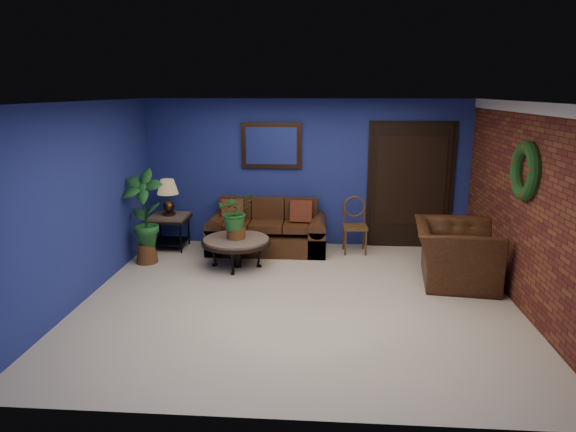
# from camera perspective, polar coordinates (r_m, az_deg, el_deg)

# --- Properties ---
(floor) EXTENTS (5.50, 5.50, 0.00)m
(floor) POSITION_cam_1_polar(r_m,az_deg,el_deg) (6.72, 1.19, -9.23)
(floor) COLOR beige
(floor) RESTS_ON ground
(wall_back) EXTENTS (5.50, 0.04, 2.50)m
(wall_back) POSITION_cam_1_polar(r_m,az_deg,el_deg) (8.79, 2.09, 4.77)
(wall_back) COLOR navy
(wall_back) RESTS_ON ground
(wall_left) EXTENTS (0.04, 5.00, 2.50)m
(wall_left) POSITION_cam_1_polar(r_m,az_deg,el_deg) (7.03, -21.74, 1.49)
(wall_left) COLOR navy
(wall_left) RESTS_ON ground
(wall_right_brick) EXTENTS (0.04, 5.00, 2.50)m
(wall_right_brick) POSITION_cam_1_polar(r_m,az_deg,el_deg) (6.79, 25.12, 0.73)
(wall_right_brick) COLOR brown
(wall_right_brick) RESTS_ON ground
(ceiling) EXTENTS (5.50, 5.00, 0.02)m
(ceiling) POSITION_cam_1_polar(r_m,az_deg,el_deg) (6.19, 1.31, 12.58)
(ceiling) COLOR silver
(ceiling) RESTS_ON wall_back
(crown_molding) EXTENTS (0.03, 5.00, 0.14)m
(crown_molding) POSITION_cam_1_polar(r_m,az_deg,el_deg) (6.63, 25.93, 10.71)
(crown_molding) COLOR white
(crown_molding) RESTS_ON wall_right_brick
(wall_mirror) EXTENTS (1.02, 0.06, 0.77)m
(wall_mirror) POSITION_cam_1_polar(r_m,az_deg,el_deg) (8.74, -1.86, 7.82)
(wall_mirror) COLOR #442914
(wall_mirror) RESTS_ON wall_back
(closet_door) EXTENTS (1.44, 0.06, 2.18)m
(closet_door) POSITION_cam_1_polar(r_m,az_deg,el_deg) (8.91, 13.41, 3.21)
(closet_door) COLOR black
(closet_door) RESTS_ON wall_back
(wreath) EXTENTS (0.16, 0.72, 0.72)m
(wreath) POSITION_cam_1_polar(r_m,az_deg,el_deg) (6.73, 24.89, 4.57)
(wreath) COLOR black
(wreath) RESTS_ON wall_right_brick
(sofa) EXTENTS (1.96, 0.84, 0.88)m
(sofa) POSITION_cam_1_polar(r_m,az_deg,el_deg) (8.63, -2.27, -1.95)
(sofa) COLOR #442913
(sofa) RESTS_ON ground
(coffee_table) EXTENTS (1.05, 1.05, 0.45)m
(coffee_table) POSITION_cam_1_polar(r_m,az_deg,el_deg) (7.82, -5.78, -2.90)
(coffee_table) COLOR #524D48
(coffee_table) RESTS_ON ground
(end_table) EXTENTS (0.64, 0.64, 0.58)m
(end_table) POSITION_cam_1_polar(r_m,az_deg,el_deg) (8.91, -13.02, -0.75)
(end_table) COLOR #524D48
(end_table) RESTS_ON ground
(table_lamp) EXTENTS (0.35, 0.35, 0.59)m
(table_lamp) POSITION_cam_1_polar(r_m,az_deg,el_deg) (8.79, -13.20, 2.52)
(table_lamp) COLOR #442914
(table_lamp) RESTS_ON end_table
(side_chair) EXTENTS (0.41, 0.41, 0.92)m
(side_chair) POSITION_cam_1_polar(r_m,az_deg,el_deg) (8.58, 7.43, -0.54)
(side_chair) COLOR #573818
(side_chair) RESTS_ON ground
(armchair) EXTENTS (1.25, 1.39, 0.82)m
(armchair) POSITION_cam_1_polar(r_m,az_deg,el_deg) (7.55, 18.10, -3.99)
(armchair) COLOR #442913
(armchair) RESTS_ON ground
(coffee_plant) EXTENTS (0.67, 0.63, 0.72)m
(coffee_plant) POSITION_cam_1_polar(r_m,az_deg,el_deg) (7.70, -5.86, 0.34)
(coffee_plant) COLOR brown
(coffee_plant) RESTS_ON coffee_table
(floor_plant) EXTENTS (0.34, 0.28, 0.76)m
(floor_plant) POSITION_cam_1_polar(r_m,az_deg,el_deg) (7.43, 19.93, -4.62)
(floor_plant) COLOR brown
(floor_plant) RESTS_ON ground
(tall_plant) EXTENTS (0.71, 0.55, 1.47)m
(tall_plant) POSITION_cam_1_polar(r_m,az_deg,el_deg) (8.17, -15.70, 0.29)
(tall_plant) COLOR brown
(tall_plant) RESTS_ON ground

